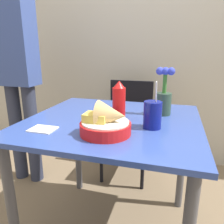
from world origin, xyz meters
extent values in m
cube|color=#B7B2A3|center=(0.00, 1.15, 1.30)|extent=(7.00, 0.06, 2.60)
cube|color=#334C9E|center=(0.00, 0.00, 0.76)|extent=(0.93, 0.88, 0.02)
cylinder|color=#4C4C51|center=(-0.41, -0.38, 0.37)|extent=(0.05, 0.05, 0.74)
cylinder|color=#4C4C51|center=(-0.41, 0.38, 0.37)|extent=(0.05, 0.05, 0.74)
cylinder|color=#4C4C51|center=(0.41, 0.38, 0.37)|extent=(0.05, 0.05, 0.74)
cylinder|color=black|center=(-0.25, 0.51, 0.21)|extent=(0.03, 0.03, 0.43)
cylinder|color=black|center=(0.11, 0.51, 0.21)|extent=(0.03, 0.03, 0.43)
cylinder|color=black|center=(-0.25, 0.87, 0.21)|extent=(0.03, 0.03, 0.43)
cylinder|color=black|center=(0.11, 0.87, 0.21)|extent=(0.03, 0.03, 0.43)
cube|color=black|center=(-0.07, 0.69, 0.44)|extent=(0.40, 0.40, 0.02)
cube|color=black|center=(-0.07, 0.88, 0.66)|extent=(0.40, 0.03, 0.41)
cylinder|color=red|center=(0.03, -0.22, 0.80)|extent=(0.23, 0.23, 0.05)
cylinder|color=white|center=(0.03, -0.22, 0.83)|extent=(0.21, 0.21, 0.01)
cone|color=tan|center=(0.06, -0.22, 0.86)|extent=(0.13, 0.13, 0.13)
cube|color=#E5C14C|center=(-0.01, -0.23, 0.84)|extent=(0.10, 0.08, 0.04)
cylinder|color=red|center=(0.03, 0.01, 0.86)|extent=(0.07, 0.07, 0.17)
cone|color=red|center=(0.03, 0.01, 0.96)|extent=(0.06, 0.06, 0.04)
cylinder|color=navy|center=(0.22, -0.08, 0.83)|extent=(0.09, 0.09, 0.13)
cylinder|color=black|center=(0.22, -0.08, 0.82)|extent=(0.08, 0.08, 0.11)
cylinder|color=white|center=(0.23, -0.08, 0.89)|extent=(0.01, 0.08, 0.22)
cylinder|color=#2D4738|center=(0.26, 0.17, 0.83)|extent=(0.09, 0.09, 0.13)
cylinder|color=#33722D|center=(0.26, 0.17, 0.96)|extent=(0.02, 0.02, 0.12)
sphere|color=blue|center=(0.26, 0.17, 1.02)|extent=(0.04, 0.04, 0.04)
sphere|color=blue|center=(0.23, 0.17, 1.02)|extent=(0.04, 0.04, 0.04)
sphere|color=blue|center=(0.29, 0.17, 1.02)|extent=(0.04, 0.04, 0.04)
cube|color=white|center=(-0.28, -0.25, 0.77)|extent=(0.12, 0.10, 0.01)
cylinder|color=#2D3347|center=(-0.99, 0.39, 0.43)|extent=(0.11, 0.11, 0.86)
cylinder|color=#2D3347|center=(-0.83, 0.39, 0.43)|extent=(0.11, 0.11, 0.86)
cube|color=#384C8C|center=(-0.91, 0.39, 1.22)|extent=(0.32, 0.18, 0.72)
camera|label=1|loc=(0.31, -1.10, 1.14)|focal=35.00mm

